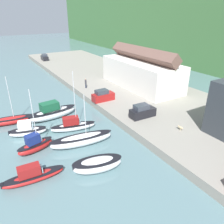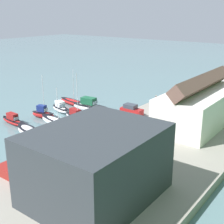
% 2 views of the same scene
% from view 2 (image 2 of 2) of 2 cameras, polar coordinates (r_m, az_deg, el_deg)
% --- Properties ---
extents(ground_plane, '(320.00, 320.00, 0.00)m').
position_cam_2_polar(ground_plane, '(64.18, -10.01, -0.24)').
color(ground_plane, slate).
extents(quay_promenade, '(124.81, 22.67, 1.22)m').
position_cam_2_polar(quay_promenade, '(49.98, 9.50, -4.83)').
color(quay_promenade, gray).
rests_on(quay_promenade, ground_plane).
extents(harbor_clubhouse, '(20.07, 8.47, 8.76)m').
position_cam_2_polar(harbor_clubhouse, '(55.02, 15.77, 1.14)').
color(harbor_clubhouse, silver).
rests_on(harbor_clubhouse, quay_promenade).
extents(yacht_club_building, '(13.39, 10.76, 7.40)m').
position_cam_2_polar(yacht_club_building, '(32.31, -2.94, -9.46)').
color(yacht_club_building, '#2D3338').
rests_on(yacht_club_building, quay_promenade).
extents(moored_boat_0, '(3.32, 8.73, 3.02)m').
position_cam_2_polar(moored_boat_0, '(63.85, -4.02, 0.97)').
color(moored_boat_0, silver).
rests_on(moored_boat_0, ground_plane).
extents(moored_boat_1, '(3.15, 7.06, 9.25)m').
position_cam_2_polar(moored_boat_1, '(59.02, -6.57, -0.84)').
color(moored_boat_1, silver).
rests_on(moored_boat_1, ground_plane).
extents(moored_boat_2, '(3.15, 8.85, 7.36)m').
position_cam_2_polar(moored_boat_2, '(56.36, -10.13, -1.91)').
color(moored_boat_2, white).
rests_on(moored_boat_2, ground_plane).
extents(moored_boat_3, '(3.51, 6.16, 1.67)m').
position_cam_2_polar(moored_boat_3, '(53.36, -15.14, -3.42)').
color(moored_boat_3, silver).
rests_on(moored_boat_3, ground_plane).
extents(moored_boat_4, '(2.86, 7.99, 7.94)m').
position_cam_2_polar(moored_boat_4, '(69.27, -7.26, 1.83)').
color(moored_boat_4, red).
rests_on(moored_boat_4, ground_plane).
extents(moored_boat_5, '(3.05, 5.64, 2.30)m').
position_cam_2_polar(moored_boat_5, '(64.71, -9.39, 0.72)').
color(moored_boat_5, white).
rests_on(moored_boat_5, ground_plane).
extents(moored_boat_6, '(2.76, 5.11, 8.48)m').
position_cam_2_polar(moored_boat_6, '(61.66, -12.53, -0.23)').
color(moored_boat_6, red).
rests_on(moored_boat_6, ground_plane).
extents(moored_boat_7, '(1.90, 6.74, 2.05)m').
position_cam_2_polar(moored_boat_7, '(59.76, -17.58, -1.48)').
color(moored_boat_7, red).
rests_on(moored_boat_7, ground_plane).
extents(parked_car_1, '(1.95, 4.26, 2.16)m').
position_cam_2_polar(parked_car_1, '(49.47, -0.65, -2.91)').
color(parked_car_1, black).
rests_on(parked_car_1, quay_promenade).
extents(parked_car_2, '(4.25, 1.91, 2.16)m').
position_cam_2_polar(parked_car_2, '(96.18, 18.76, 6.49)').
color(parked_car_2, black).
rests_on(parked_car_2, quay_promenade).
extents(parked_car_3, '(1.81, 4.21, 2.16)m').
position_cam_2_polar(parked_car_3, '(57.89, 3.57, 0.21)').
color(parked_car_3, maroon).
rests_on(parked_car_3, quay_promenade).
extents(pickup_truck_0, '(2.01, 4.73, 1.90)m').
position_cam_2_polar(pickup_truck_0, '(38.46, -17.22, -10.40)').
color(pickup_truck_0, maroon).
rests_on(pickup_truck_0, quay_promenade).
extents(person_on_quay, '(0.40, 0.40, 2.14)m').
position_cam_2_polar(person_on_quay, '(64.67, 8.04, 2.15)').
color(person_on_quay, '#232838').
rests_on(person_on_quay, quay_promenade).
extents(dog_on_quay, '(0.88, 0.40, 0.68)m').
position_cam_2_polar(dog_on_quay, '(43.99, -3.72, -6.37)').
color(dog_on_quay, tan).
rests_on(dog_on_quay, quay_promenade).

